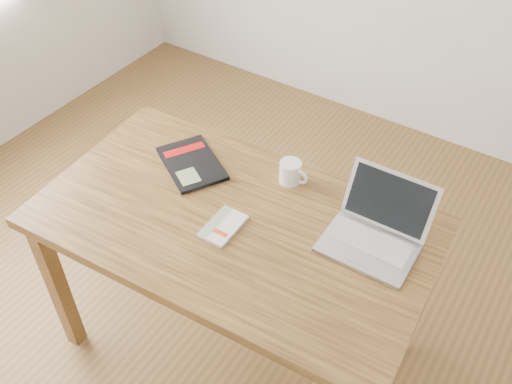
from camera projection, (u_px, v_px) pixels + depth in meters
The scene contains 6 objects.
room at pixel (183, 86), 1.37m from camera, with size 4.04×4.04×2.70m.
desk at pixel (234, 237), 1.95m from camera, with size 1.37×0.84×0.75m.
white_guidebook at pixel (223, 226), 1.86m from camera, with size 0.10×0.16×0.01m.
black_guidebook at pixel (192, 163), 2.09m from camera, with size 0.33×0.30×0.01m.
laptop at pixel (376, 230), 1.80m from camera, with size 0.29×0.29×0.19m.
coffee_mug at pixel (291, 172), 2.00m from camera, with size 0.11×0.08×0.08m.
Camera 1 is at (0.73, -0.89, 2.11)m, focal length 40.00 mm.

